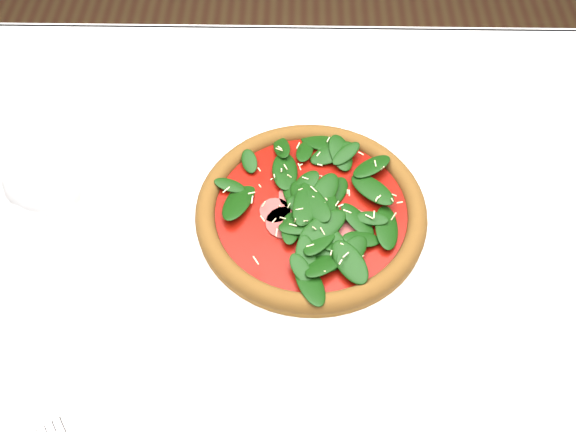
{
  "coord_description": "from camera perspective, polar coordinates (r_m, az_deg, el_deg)",
  "views": [
    {
      "loc": [
        -0.0,
        -0.46,
        1.4
      ],
      "look_at": [
        -0.01,
        0.01,
        0.77
      ],
      "focal_mm": 40.0,
      "sensor_mm": 36.0,
      "label": 1
    }
  ],
  "objects": [
    {
      "name": "ground",
      "position": [
        1.47,
        0.48,
        -18.38
      ],
      "size": [
        6.0,
        6.0,
        0.0
      ],
      "primitive_type": "plane",
      "color": "brown",
      "rests_on": "ground"
    },
    {
      "name": "plate",
      "position": [
        0.8,
        2.02,
        -0.2
      ],
      "size": [
        0.33,
        0.33,
        0.01
      ],
      "color": "white",
      "rests_on": "dining_table"
    },
    {
      "name": "dining_table",
      "position": [
        0.88,
        0.76,
        -5.02
      ],
      "size": [
        1.21,
        0.81,
        0.75
      ],
      "color": "white",
      "rests_on": "ground"
    },
    {
      "name": "wine_glass",
      "position": [
        0.7,
        -20.69,
        1.89
      ],
      "size": [
        0.08,
        0.08,
        0.19
      ],
      "color": "white",
      "rests_on": "dining_table"
    },
    {
      "name": "pizza",
      "position": [
        0.78,
        2.06,
        0.62
      ],
      "size": [
        0.36,
        0.36,
        0.04
      ],
      "rotation": [
        0.0,
        0.0,
        0.32
      ],
      "color": "brown",
      "rests_on": "plate"
    }
  ]
}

